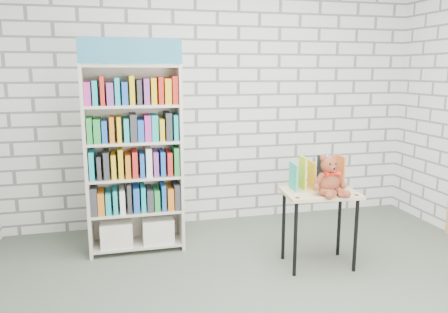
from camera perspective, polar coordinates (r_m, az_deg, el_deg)
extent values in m
plane|color=#4C5548|center=(3.28, 7.57, -19.36)|extent=(4.50, 4.50, 0.00)
cube|color=silver|center=(4.75, -0.86, 8.02)|extent=(4.50, 0.02, 2.80)
cube|color=beige|center=(4.06, -17.48, -0.75)|extent=(0.03, 0.33, 1.72)
cube|color=beige|center=(4.09, -5.80, -0.21)|extent=(0.03, 0.33, 1.72)
cube|color=beige|center=(4.21, -11.71, -0.06)|extent=(0.86, 0.02, 1.72)
cube|color=teal|center=(3.82, -12.10, 13.34)|extent=(0.86, 0.02, 0.21)
cube|color=beige|center=(4.29, -11.19, -11.04)|extent=(0.80, 0.31, 0.02)
cube|color=beige|center=(4.18, -11.36, -6.91)|extent=(0.80, 0.31, 0.02)
cube|color=beige|center=(4.09, -11.54, -2.58)|extent=(0.80, 0.31, 0.02)
cube|color=beige|center=(4.02, -11.72, 1.91)|extent=(0.80, 0.31, 0.02)
cube|color=beige|center=(3.99, -11.90, 6.52)|extent=(0.80, 0.31, 0.02)
cube|color=beige|center=(3.97, -12.10, 11.46)|extent=(0.80, 0.31, 0.02)
cube|color=silver|center=(4.24, -13.87, -9.58)|extent=(0.29, 0.27, 0.23)
cube|color=silver|center=(4.25, -8.66, -9.31)|extent=(0.29, 0.27, 0.23)
cube|color=yellow|center=(4.13, -11.42, -5.28)|extent=(0.80, 0.27, 0.23)
cube|color=blue|center=(4.05, -11.60, -0.87)|extent=(0.80, 0.27, 0.23)
cube|color=green|center=(4.00, -11.78, 3.68)|extent=(0.80, 0.27, 0.23)
cube|color=orange|center=(3.97, -11.97, 8.33)|extent=(0.80, 0.27, 0.23)
cube|color=tan|center=(3.78, 12.44, -4.66)|extent=(0.65, 0.48, 0.03)
cylinder|color=black|center=(3.65, 9.30, -10.60)|extent=(0.03, 0.03, 0.63)
cylinder|color=black|center=(3.94, 7.78, -8.87)|extent=(0.03, 0.03, 0.63)
cylinder|color=black|center=(3.84, 16.82, -9.84)|extent=(0.03, 0.03, 0.63)
cylinder|color=black|center=(4.12, 14.81, -8.27)|extent=(0.03, 0.03, 0.63)
cylinder|color=black|center=(3.55, 9.57, -5.39)|extent=(0.04, 0.04, 0.01)
cylinder|color=black|center=(3.74, 16.92, -4.89)|extent=(0.04, 0.04, 0.01)
cube|color=#2AB69E|center=(3.76, 9.02, -2.36)|extent=(0.03, 0.19, 0.26)
cube|color=yellow|center=(3.79, 10.22, -2.30)|extent=(0.03, 0.19, 0.26)
cube|color=gold|center=(3.82, 11.41, -2.25)|extent=(0.03, 0.19, 0.26)
cube|color=black|center=(3.85, 12.57, -2.19)|extent=(0.03, 0.19, 0.26)
cube|color=white|center=(3.88, 13.72, -2.14)|extent=(0.03, 0.19, 0.26)
cube|color=#CB6023|center=(3.91, 14.85, -2.08)|extent=(0.03, 0.19, 0.26)
ellipsoid|color=maroon|center=(3.69, 13.44, -3.29)|extent=(0.19, 0.16, 0.19)
sphere|color=maroon|center=(3.66, 13.58, -1.07)|extent=(0.14, 0.14, 0.14)
sphere|color=maroon|center=(3.63, 12.82, -0.23)|extent=(0.05, 0.05, 0.05)
sphere|color=maroon|center=(3.68, 14.20, -0.14)|extent=(0.05, 0.05, 0.05)
sphere|color=maroon|center=(3.61, 13.99, -1.53)|extent=(0.06, 0.06, 0.06)
sphere|color=black|center=(3.59, 13.70, -0.99)|extent=(0.02, 0.02, 0.02)
sphere|color=black|center=(3.62, 14.36, -0.94)|extent=(0.02, 0.02, 0.02)
sphere|color=black|center=(3.59, 14.19, -1.54)|extent=(0.02, 0.02, 0.02)
cylinder|color=maroon|center=(3.63, 12.27, -3.06)|extent=(0.10, 0.08, 0.14)
cylinder|color=maroon|center=(3.72, 14.89, -2.82)|extent=(0.10, 0.08, 0.14)
sphere|color=maroon|center=(3.61, 11.95, -3.99)|extent=(0.06, 0.06, 0.06)
sphere|color=maroon|center=(3.74, 15.32, -3.65)|extent=(0.06, 0.06, 0.06)
cylinder|color=maroon|center=(3.60, 13.38, -4.64)|extent=(0.11, 0.16, 0.08)
cylinder|color=maroon|center=(3.66, 14.89, -4.48)|extent=(0.10, 0.16, 0.08)
sphere|color=maroon|center=(3.54, 13.56, -5.01)|extent=(0.07, 0.07, 0.07)
sphere|color=maroon|center=(3.62, 15.72, -4.77)|extent=(0.07, 0.07, 0.07)
cone|color=red|center=(3.61, 13.49, -2.27)|extent=(0.06, 0.05, 0.05)
cone|color=red|center=(3.64, 14.38, -2.19)|extent=(0.06, 0.05, 0.05)
sphere|color=red|center=(3.62, 13.96, -2.24)|extent=(0.03, 0.03, 0.03)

